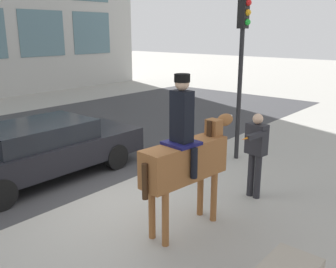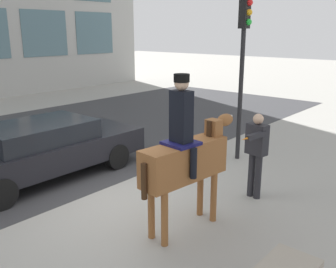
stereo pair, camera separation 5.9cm
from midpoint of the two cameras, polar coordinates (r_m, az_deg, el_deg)
The scene contains 6 objects.
ground_plane at distance 7.60m, azimuth -7.60°, elevation -9.52°, with size 80.00×80.00×0.00m, color #9E9B93.
road_surface at distance 11.40m, azimuth -23.65°, elevation -2.12°, with size 25.86×8.50×0.01m.
mounted_horse_lead at distance 5.96m, azimuth 3.04°, elevation -3.33°, with size 2.05×0.65×2.58m.
pedestrian_bystander at distance 7.38m, azimuth 13.53°, elevation -2.28°, with size 0.87×0.44×1.69m.
street_car_near_lane at distance 8.71m, azimuth -18.34°, elevation -2.08°, with size 4.55×1.82×1.28m.
traffic_light at distance 9.37m, azimuth 11.55°, elevation 11.91°, with size 0.24×0.29×3.96m.
Camera 2 is at (-4.47, -5.26, 3.19)m, focal length 40.00 mm.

